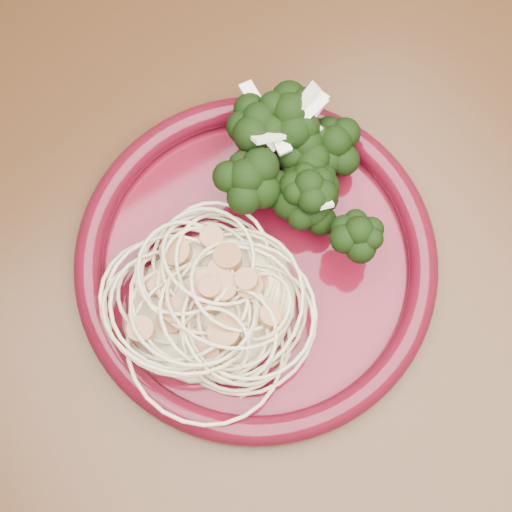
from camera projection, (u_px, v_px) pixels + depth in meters
The scene contains 6 objects.
dining_table at pixel (231, 329), 0.63m from camera, with size 1.20×0.80×0.75m.
dinner_plate at pixel (256, 260), 0.54m from camera, with size 0.34×0.34×0.02m.
spaghetti_pile at pixel (213, 302), 0.52m from camera, with size 0.13×0.11×0.03m, color beige.
scallop_cluster at pixel (210, 290), 0.49m from camera, with size 0.12×0.12×0.04m, color #B37A4D, non-canonical shape.
broccoli_pile at pixel (307, 196), 0.53m from camera, with size 0.10×0.16×0.05m, color black.
onion_garnish at pixel (311, 178), 0.50m from camera, with size 0.07×0.10×0.06m, color white, non-canonical shape.
Camera 1 is at (-0.05, -0.12, 1.28)m, focal length 50.00 mm.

